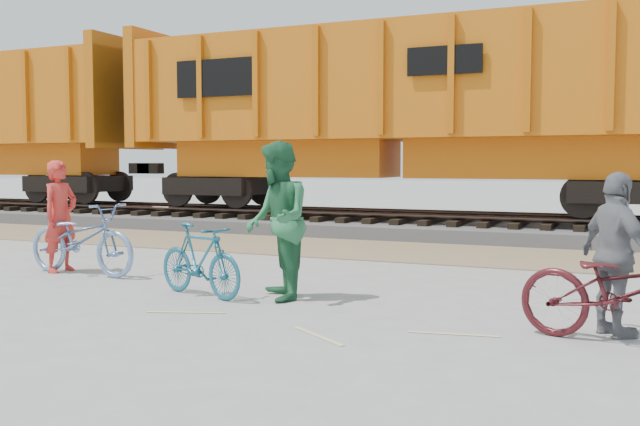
# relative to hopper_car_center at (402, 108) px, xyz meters

# --- Properties ---
(ground) EXTENTS (120.00, 120.00, 0.00)m
(ground) POSITION_rel_hopper_car_center_xyz_m (1.52, -9.00, -3.01)
(ground) COLOR #9E9E99
(ground) RESTS_ON ground
(gravel_strip) EXTENTS (120.00, 3.00, 0.02)m
(gravel_strip) POSITION_rel_hopper_car_center_xyz_m (1.52, -3.50, -3.00)
(gravel_strip) COLOR #866F53
(gravel_strip) RESTS_ON ground
(ballast_bed) EXTENTS (120.00, 4.00, 0.30)m
(ballast_bed) POSITION_rel_hopper_car_center_xyz_m (1.52, 0.00, -2.86)
(ballast_bed) COLOR slate
(ballast_bed) RESTS_ON ground
(track) EXTENTS (120.00, 2.60, 0.24)m
(track) POSITION_rel_hopper_car_center_xyz_m (1.52, 0.00, -2.53)
(track) COLOR black
(track) RESTS_ON ballast_bed
(hopper_car_center) EXTENTS (14.00, 3.13, 4.65)m
(hopper_car_center) POSITION_rel_hopper_car_center_xyz_m (0.00, 0.00, 0.00)
(hopper_car_center) COLOR black
(hopper_car_center) RESTS_ON track
(bicycle_blue) EXTENTS (2.11, 0.86, 1.09)m
(bicycle_blue) POSITION_rel_hopper_car_center_xyz_m (-2.51, -8.11, -2.46)
(bicycle_blue) COLOR #6C92C1
(bicycle_blue) RESTS_ON ground
(bicycle_teal) EXTENTS (1.60, 0.89, 0.93)m
(bicycle_teal) POSITION_rel_hopper_car_center_xyz_m (0.11, -8.89, -2.54)
(bicycle_teal) COLOR #195C71
(bicycle_teal) RESTS_ON ground
(bicycle_maroon) EXTENTS (2.09, 1.19, 1.04)m
(bicycle_maroon) POSITION_rel_hopper_car_center_xyz_m (5.06, -9.43, -2.49)
(bicycle_maroon) COLOR #431317
(bicycle_maroon) RESTS_ON ground
(person_solo) EXTENTS (0.44, 0.65, 1.73)m
(person_solo) POSITION_rel_hopper_car_center_xyz_m (-3.01, -8.01, -2.14)
(person_solo) COLOR red
(person_solo) RESTS_ON ground
(person_man) EXTENTS (1.15, 1.20, 1.96)m
(person_man) POSITION_rel_hopper_car_center_xyz_m (1.11, -8.69, -2.03)
(person_man) COLOR #286B40
(person_man) RESTS_ON ground
(person_woman) EXTENTS (0.89, 0.98, 1.60)m
(person_woman) POSITION_rel_hopper_car_center_xyz_m (4.96, -9.03, -2.20)
(person_woman) COLOR slate
(person_woman) RESTS_ON ground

